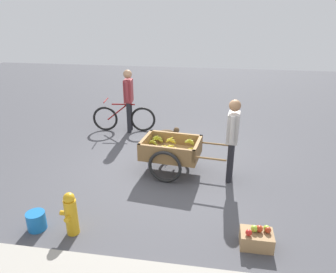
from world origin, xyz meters
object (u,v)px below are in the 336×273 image
cyclist_person (129,95)px  fire_hydrant (71,214)px  fruit_cart (171,151)px  apple_crate (257,238)px  vendor_person (233,134)px  plastic_bucket (36,221)px  dog (167,133)px  bicycle (124,118)px

cyclist_person → fire_hydrant: 4.19m
fruit_cart → apple_crate: fruit_cart is taller
vendor_person → apple_crate: bearing=100.3°
fruit_cart → vendor_person: vendor_person is taller
plastic_bucket → dog: bearing=-112.0°
fruit_cart → bicycle: size_ratio=1.04×
fire_hydrant → apple_crate: (-2.60, -0.14, -0.21)m
cyclist_person → bicycle: bearing=6.0°
fruit_cart → plastic_bucket: size_ratio=6.23×
fruit_cart → apple_crate: bearing=127.4°
dog → fire_hydrant: (0.82, 3.44, 0.06)m
bicycle → plastic_bucket: bearing=88.2°
cyclist_person → fire_hydrant: (-0.29, 4.13, -0.64)m
vendor_person → cyclist_person: 3.36m
vendor_person → dog: 2.18m
cyclist_person → dog: cyclist_person is taller
bicycle → plastic_bucket: 4.11m
dog → plastic_bucket: bearing=68.0°
bicycle → cyclist_person: size_ratio=1.02×
vendor_person → dog: (1.44, -1.49, -0.66)m
vendor_person → cyclist_person: size_ratio=0.97×
fire_hydrant → plastic_bucket: 0.60m
plastic_bucket → fruit_cart: bearing=-129.4°
vendor_person → dog: size_ratio=2.46×
cyclist_person → dog: (-1.11, 0.69, -0.70)m
vendor_person → apple_crate: size_ratio=3.56×
apple_crate → cyclist_person: bearing=-54.1°
plastic_bucket → cyclist_person: bearing=-93.9°
cyclist_person → plastic_bucket: bearing=86.1°
bicycle → apple_crate: (-3.03, 3.97, -0.23)m
fruit_cart → dog: bearing=-77.5°
plastic_bucket → apple_crate: apple_crate is taller
dog → plastic_bucket: size_ratio=2.30×
fire_hydrant → plastic_bucket: bearing=-0.6°
vendor_person → cyclist_person: cyclist_person is taller
apple_crate → dog: bearing=-61.7°
fire_hydrant → apple_crate: 2.61m
apple_crate → fruit_cart: bearing=-52.6°
fruit_cart → plastic_bucket: (1.69, 2.06, -0.30)m
fruit_cart → cyclist_person: size_ratio=1.06×
cyclist_person → apple_crate: bearing=125.9°
vendor_person → apple_crate: vendor_person is taller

